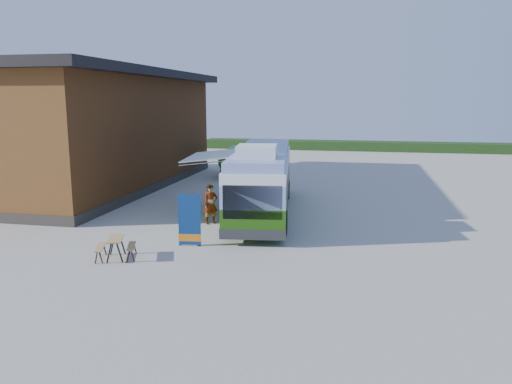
% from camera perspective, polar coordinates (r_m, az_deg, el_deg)
% --- Properties ---
extents(ground, '(100.00, 100.00, 0.00)m').
position_cam_1_polar(ground, '(21.23, -4.91, -4.95)').
color(ground, '#BCB7AD').
rests_on(ground, ground).
extents(barn, '(9.60, 21.20, 7.50)m').
position_cam_1_polar(barn, '(33.91, -17.34, 6.57)').
color(barn, brown).
rests_on(barn, ground).
extents(hedge, '(40.00, 3.00, 1.00)m').
position_cam_1_polar(hedge, '(57.84, 13.87, 5.11)').
color(hedge, '#264419').
rests_on(hedge, ground).
extents(bus, '(4.15, 12.50, 3.77)m').
position_cam_1_polar(bus, '(24.92, 0.77, 1.64)').
color(bus, '#397012').
rests_on(bus, ground).
extents(awning, '(3.35, 4.81, 0.54)m').
position_cam_1_polar(awning, '(25.07, -4.28, 3.83)').
color(awning, white).
rests_on(awning, ground).
extents(banner, '(0.90, 0.26, 2.06)m').
position_cam_1_polar(banner, '(19.61, -7.60, -3.75)').
color(banner, navy).
rests_on(banner, ground).
extents(picnic_table, '(1.67, 1.58, 0.76)m').
position_cam_1_polar(picnic_table, '(18.68, -15.74, -5.67)').
color(picnic_table, tan).
rests_on(picnic_table, ground).
extents(person_a, '(0.80, 0.75, 1.83)m').
position_cam_1_polar(person_a, '(22.99, -5.19, -1.41)').
color(person_a, '#999999').
rests_on(person_a, ground).
extents(person_b, '(1.07, 1.15, 1.88)m').
position_cam_1_polar(person_b, '(31.05, -2.50, 1.79)').
color(person_b, '#999999').
rests_on(person_b, ground).
extents(slurry_tanker, '(2.18, 5.80, 2.15)m').
position_cam_1_polar(slurry_tanker, '(37.50, -2.58, 3.76)').
color(slurry_tanker, '#248818').
rests_on(slurry_tanker, ground).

